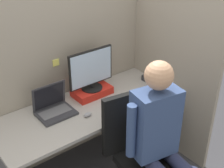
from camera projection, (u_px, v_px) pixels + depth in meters
The scene contains 11 objects.
cubicle_panel_back at pixel (66, 78), 2.93m from camera, with size 2.19×0.05×1.67m.
cubicle_panel_right at pixel (163, 69), 3.11m from camera, with size 0.04×1.29×1.67m.
desk at pixel (88, 121), 2.83m from camera, with size 1.69×0.66×0.70m.
paper_box at pixel (92, 91), 2.92m from camera, with size 0.36×0.21×0.07m.
monitor at pixel (91, 70), 2.81m from camera, with size 0.45×0.20×0.38m.
laptop at pixel (54, 108), 2.64m from camera, with size 0.31×0.24×0.25m.
mouse at pixel (88, 115), 2.61m from camera, with size 0.07×0.04×0.04m.
stapler at pixel (148, 80), 3.13m from camera, with size 0.04×0.14×0.06m.
carrot_toy at pixel (126, 100), 2.81m from camera, with size 0.05×0.16×0.05m.
office_chair at pixel (142, 152), 2.51m from camera, with size 0.54×0.60×1.00m.
person at pixel (160, 133), 2.29m from camera, with size 0.47×0.47×1.35m.
Camera 1 is at (-1.26, -1.62, 2.21)m, focal length 50.00 mm.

